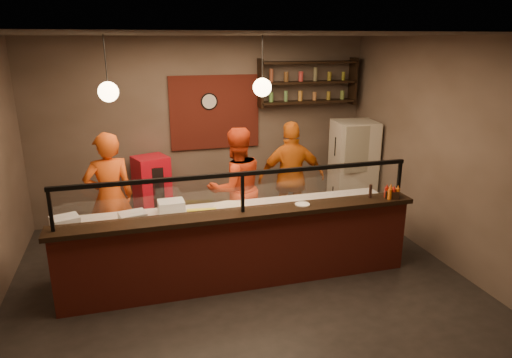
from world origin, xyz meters
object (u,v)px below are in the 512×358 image
object	(u,v)px
cook_left	(110,197)
condiment_caddy	(392,194)
cook_right	(292,178)
pepper_mill	(370,191)
red_cooler	(152,192)
fridge	(353,168)
cook_mid	(236,188)
pizza_dough	(230,206)
wall_clock	(209,101)

from	to	relation	value
cook_left	condiment_caddy	bearing A→B (deg)	147.19
cook_right	pepper_mill	size ratio (longest dim) A/B	10.19
red_cooler	fridge	bearing A→B (deg)	-26.11
cook_left	fridge	xyz separation A→B (m)	(4.24, 0.71, -0.08)
cook_right	fridge	xyz separation A→B (m)	(1.38, 0.50, -0.07)
cook_left	red_cooler	size ratio (longest dim) A/B	1.54
cook_mid	pizza_dough	xyz separation A→B (m)	(-0.24, -0.64, -0.04)
cook_right	pepper_mill	bearing A→B (deg)	119.42
cook_right	fridge	world-z (taller)	cook_right
cook_right	cook_left	bearing A→B (deg)	11.95
cook_mid	cook_right	xyz separation A→B (m)	(1.00, 0.27, -0.00)
cook_mid	red_cooler	bearing A→B (deg)	-54.82
red_cooler	condiment_caddy	size ratio (longest dim) A/B	6.86
fridge	pepper_mill	size ratio (longest dim) A/B	9.42
cook_mid	fridge	size ratio (longest dim) A/B	1.08
red_cooler	pepper_mill	bearing A→B (deg)	-60.14
cook_left	pizza_dough	xyz separation A→B (m)	(1.62, -0.69, -0.05)
red_cooler	cook_mid	bearing A→B (deg)	-63.77
wall_clock	pizza_dough	distance (m)	2.44
fridge	condiment_caddy	size ratio (longest dim) A/B	9.61
condiment_caddy	pepper_mill	size ratio (longest dim) A/B	0.98
cook_right	pepper_mill	xyz separation A→B (m)	(0.60, -1.50, 0.21)
pizza_dough	cook_right	bearing A→B (deg)	36.05
cook_right	pepper_mill	world-z (taller)	cook_right
pepper_mill	cook_left	bearing A→B (deg)	159.67
cook_right	red_cooler	world-z (taller)	cook_right
cook_mid	fridge	world-z (taller)	cook_mid
wall_clock	pepper_mill	size ratio (longest dim) A/B	1.62
cook_mid	pizza_dough	distance (m)	0.69
cook_left	fridge	bearing A→B (deg)	176.84
cook_right	fridge	size ratio (longest dim) A/B	1.08
wall_clock	red_cooler	distance (m)	1.86
wall_clock	cook_right	xyz separation A→B (m)	(1.12, -1.22, -1.15)
cook_mid	wall_clock	bearing A→B (deg)	-96.08
wall_clock	condiment_caddy	bearing A→B (deg)	-54.46
wall_clock	cook_left	size ratio (longest dim) A/B	0.16
fridge	cook_mid	bearing A→B (deg)	-155.34
cook_right	condiment_caddy	bearing A→B (deg)	126.67
cook_left	cook_mid	size ratio (longest dim) A/B	1.01
wall_clock	red_cooler	world-z (taller)	wall_clock
red_cooler	wall_clock	bearing A→B (deg)	-3.77
red_cooler	pepper_mill	xyz separation A→B (m)	(2.81, -2.40, 0.53)
pepper_mill	condiment_caddy	bearing A→B (deg)	-17.54
wall_clock	pepper_mill	xyz separation A→B (m)	(1.72, -2.71, -0.95)
pizza_dough	pepper_mill	distance (m)	1.95
cook_mid	red_cooler	xyz separation A→B (m)	(-1.21, 1.18, -0.32)
cook_mid	pepper_mill	size ratio (longest dim) A/B	10.21
red_cooler	pizza_dough	size ratio (longest dim) A/B	2.61
fridge	red_cooler	xyz separation A→B (m)	(-3.59, 0.41, -0.25)
fridge	pizza_dough	size ratio (longest dim) A/B	3.66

